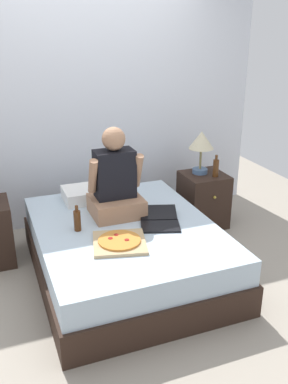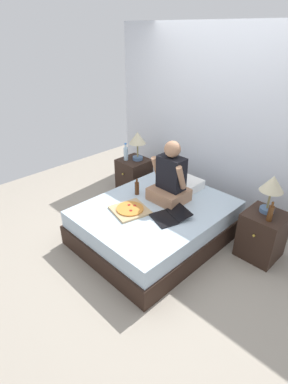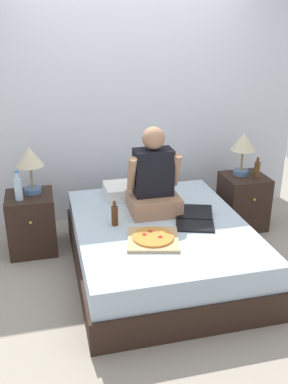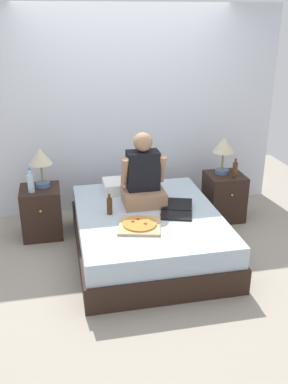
% 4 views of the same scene
% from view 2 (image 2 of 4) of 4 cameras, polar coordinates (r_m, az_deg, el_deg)
% --- Properties ---
extents(ground_plane, '(5.84, 5.84, 0.00)m').
position_cam_2_polar(ground_plane, '(3.97, 2.16, -8.57)').
color(ground_plane, '#9E9384').
extents(wall_back, '(3.84, 0.12, 2.50)m').
position_cam_2_polar(wall_back, '(4.35, 14.62, 12.48)').
color(wall_back, silver).
rests_on(wall_back, ground).
extents(bed, '(1.49, 1.87, 0.47)m').
position_cam_2_polar(bed, '(3.83, 2.23, -5.81)').
color(bed, black).
rests_on(bed, ground).
extents(nightstand_left, '(0.44, 0.47, 0.58)m').
position_cam_2_polar(nightstand_left, '(4.88, -1.93, 3.03)').
color(nightstand_left, black).
rests_on(nightstand_left, ground).
extents(lamp_on_left_nightstand, '(0.26, 0.26, 0.45)m').
position_cam_2_polar(lamp_on_left_nightstand, '(4.65, -1.25, 9.90)').
color(lamp_on_left_nightstand, '#4C6B93').
rests_on(lamp_on_left_nightstand, nightstand_left).
extents(water_bottle, '(0.07, 0.07, 0.28)m').
position_cam_2_polar(water_bottle, '(4.72, -3.48, 7.37)').
color(water_bottle, silver).
rests_on(water_bottle, nightstand_left).
extents(nightstand_right, '(0.44, 0.47, 0.58)m').
position_cam_2_polar(nightstand_right, '(3.79, 21.54, -7.63)').
color(nightstand_right, black).
rests_on(nightstand_right, ground).
extents(lamp_on_right_nightstand, '(0.26, 0.26, 0.45)m').
position_cam_2_polar(lamp_on_right_nightstand, '(3.53, 23.24, 1.02)').
color(lamp_on_right_nightstand, '#4C6B93').
rests_on(lamp_on_right_nightstand, nightstand_right).
extents(beer_bottle, '(0.06, 0.06, 0.23)m').
position_cam_2_polar(beer_bottle, '(3.48, 22.95, -3.69)').
color(beer_bottle, '#512D14').
rests_on(beer_bottle, nightstand_right).
extents(pillow, '(0.52, 0.34, 0.12)m').
position_cam_2_polar(pillow, '(4.18, 7.31, 1.88)').
color(pillow, white).
rests_on(pillow, bed).
extents(person_seated, '(0.47, 0.40, 0.78)m').
position_cam_2_polar(person_seated, '(3.73, 4.96, 2.44)').
color(person_seated, '#A37556').
rests_on(person_seated, bed).
extents(laptop, '(0.43, 0.49, 0.07)m').
position_cam_2_polar(laptop, '(3.48, 4.73, -4.70)').
color(laptop, black).
rests_on(laptop, bed).
extents(pizza_box, '(0.48, 0.48, 0.05)m').
position_cam_2_polar(pizza_box, '(3.61, -2.69, -3.38)').
color(pizza_box, tan).
rests_on(pizza_box, bed).
extents(beer_bottle_on_bed, '(0.06, 0.06, 0.22)m').
position_cam_2_polar(beer_bottle_on_bed, '(3.93, -1.36, 0.78)').
color(beer_bottle_on_bed, '#4C2811').
rests_on(beer_bottle_on_bed, bed).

